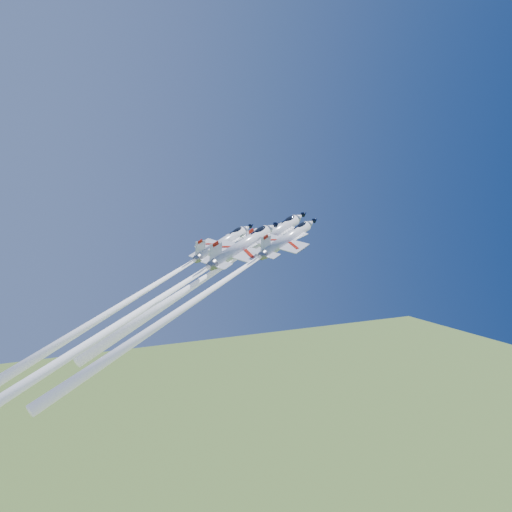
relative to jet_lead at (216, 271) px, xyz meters
name	(u,v)px	position (x,y,z in m)	size (l,w,h in m)	color
jet_lead	(216,271)	(0.00, 0.00, 0.00)	(39.30, 18.38, 34.79)	white
jet_left	(142,293)	(-12.50, 3.20, -3.41)	(41.90, 19.42, 41.66)	white
jet_right	(208,292)	(-6.00, -11.83, -1.43)	(40.31, 18.69, 40.00)	white
jet_slot	(125,321)	(-18.26, -8.68, -5.43)	(51.66, 23.86, 53.61)	white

